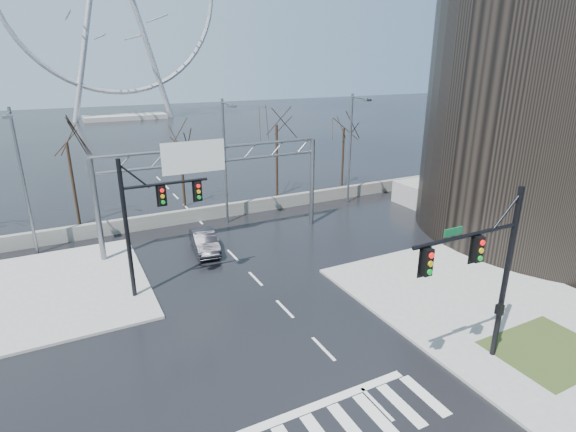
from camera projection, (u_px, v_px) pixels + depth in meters
ground at (323, 349)px, 20.93m from camera, size 260.00×260.00×0.00m
sidewalk_right_ext at (448, 283)px, 26.90m from camera, size 12.00×10.00×0.15m
sidewalk_far at (56, 289)px, 26.24m from camera, size 10.00×12.00×0.15m
grass_strip at (548, 350)px, 20.56m from camera, size 5.00×4.00×0.02m
tower_podium at (555, 200)px, 39.85m from camera, size 22.00×18.00×2.00m
barrier_wall at (199, 214)px, 37.56m from camera, size 52.00×0.50×1.10m
signal_mast_near at (487, 265)px, 18.16m from camera, size 5.52×0.41×8.00m
signal_mast_far at (147, 214)px, 24.34m from camera, size 4.72×0.41×8.00m
sign_gantry at (210, 174)px, 31.64m from camera, size 16.36×0.40×7.60m
streetlight_left at (21, 172)px, 29.08m from camera, size 0.50×2.55×10.00m
streetlight_mid at (226, 153)px, 35.13m from camera, size 0.50×2.55×10.00m
streetlight_right at (352, 141)px, 40.31m from camera, size 0.50×2.55×10.00m
tree_left at (68, 152)px, 34.83m from camera, size 3.75×3.75×7.50m
tree_center at (181, 151)px, 39.82m from camera, size 3.25×3.25×6.50m
tree_right at (277, 133)px, 42.53m from camera, size 3.90×3.90×7.80m
tree_far_right at (344, 135)px, 46.67m from camera, size 3.40×3.40×6.80m
car at (204, 242)px, 31.45m from camera, size 2.00×4.52×1.44m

